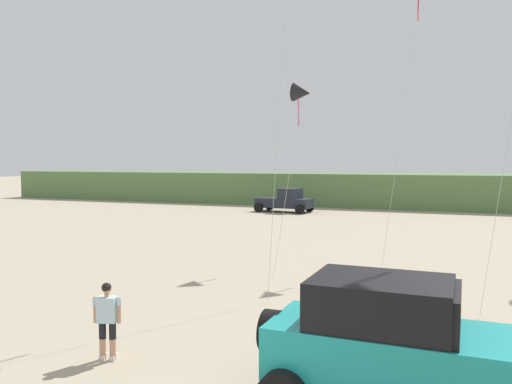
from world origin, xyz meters
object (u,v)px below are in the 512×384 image
object	(u,v)px
distant_pickup	(286,201)
kite_orange_streamer	(302,93)
jeep	(397,343)
person_watching	(107,317)

from	to	relation	value
distant_pickup	kite_orange_streamer	size ratio (longest dim) A/B	0.63
kite_orange_streamer	jeep	bearing A→B (deg)	-66.66
jeep	kite_orange_streamer	bearing A→B (deg)	113.34
jeep	person_watching	world-z (taller)	jeep
jeep	person_watching	xyz separation A→B (m)	(-5.98, 0.12, -0.26)
distant_pickup	kite_orange_streamer	world-z (taller)	kite_orange_streamer
person_watching	distant_pickup	size ratio (longest dim) A/B	0.35
distant_pickup	kite_orange_streamer	xyz separation A→B (m)	(7.07, -19.66, 6.12)
person_watching	kite_orange_streamer	xyz separation A→B (m)	(0.85, 11.75, 6.12)
jeep	distant_pickup	bearing A→B (deg)	111.14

